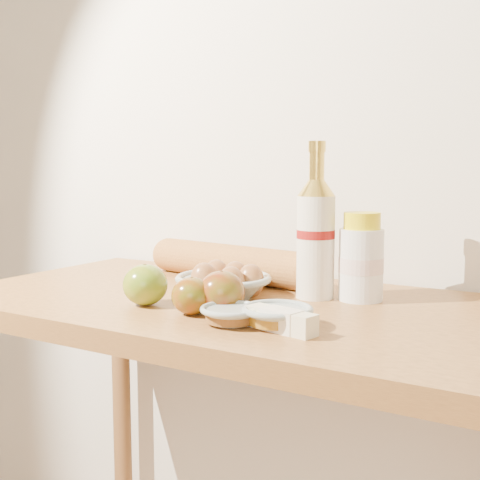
% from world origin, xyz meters
% --- Properties ---
extents(back_wall, '(3.50, 0.02, 2.60)m').
position_xyz_m(back_wall, '(0.00, 1.51, 1.30)').
color(back_wall, silver).
rests_on(back_wall, ground).
extents(table, '(1.20, 0.60, 0.90)m').
position_xyz_m(table, '(0.00, 1.18, 0.78)').
color(table, '#AD7337').
rests_on(table, ground).
extents(bourbon_bottle, '(0.09, 0.09, 0.30)m').
position_xyz_m(bourbon_bottle, '(0.10, 1.27, 1.02)').
color(bourbon_bottle, beige).
rests_on(bourbon_bottle, table).
extents(cream_bottle, '(0.11, 0.11, 0.17)m').
position_xyz_m(cream_bottle, '(0.19, 1.29, 0.98)').
color(cream_bottle, white).
rests_on(cream_bottle, table).
extents(egg_bowl, '(0.22, 0.22, 0.07)m').
position_xyz_m(egg_bowl, '(-0.06, 1.19, 0.93)').
color(egg_bowl, '#94A29D').
rests_on(egg_bowl, table).
extents(baguette, '(0.49, 0.16, 0.08)m').
position_xyz_m(baguette, '(-0.14, 1.35, 0.94)').
color(baguette, '#C5823C').
rests_on(baguette, table).
extents(apple_yellowgreen, '(0.09, 0.09, 0.08)m').
position_xyz_m(apple_yellowgreen, '(-0.14, 1.05, 0.94)').
color(apple_yellowgreen, olive).
rests_on(apple_yellowgreen, table).
extents(apple_redgreen_front, '(0.08, 0.08, 0.07)m').
position_xyz_m(apple_redgreen_front, '(-0.03, 1.03, 0.93)').
color(apple_redgreen_front, '#931108').
rests_on(apple_redgreen_front, table).
extents(apple_redgreen_right, '(0.09, 0.09, 0.08)m').
position_xyz_m(apple_redgreen_right, '(0.01, 1.06, 0.94)').
color(apple_redgreen_right, maroon).
rests_on(apple_redgreen_right, table).
extents(sugar_bowl, '(0.11, 0.11, 0.03)m').
position_xyz_m(sugar_bowl, '(0.06, 1.01, 0.92)').
color(sugar_bowl, '#95A29D').
rests_on(sugar_bowl, table).
extents(syrup_bowl, '(0.13, 0.13, 0.03)m').
position_xyz_m(syrup_bowl, '(0.14, 1.03, 0.92)').
color(syrup_bowl, '#8E9A96').
rests_on(syrup_bowl, table).
extents(butter_stick, '(0.13, 0.06, 0.04)m').
position_xyz_m(butter_stick, '(0.15, 1.01, 0.92)').
color(butter_stick, beige).
rests_on(butter_stick, table).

